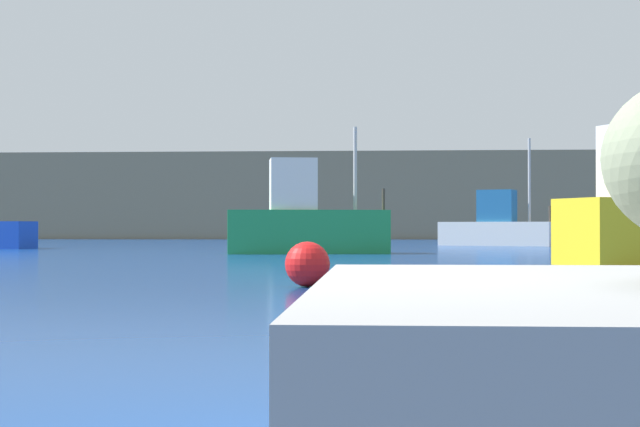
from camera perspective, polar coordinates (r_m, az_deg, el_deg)
hillside_backdrop at (r=71.39m, az=3.34°, el=0.90°), size 140.00×16.91×5.93m
fishing_boat_green at (r=30.07m, az=-0.93°, el=-0.48°), size 5.29×2.36×4.07m
fishing_boat_white at (r=42.92m, az=10.62°, el=-0.77°), size 5.19×3.13×4.77m
mooring_buoy at (r=13.50m, az=-0.77°, el=-3.08°), size 0.65×0.65×0.65m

